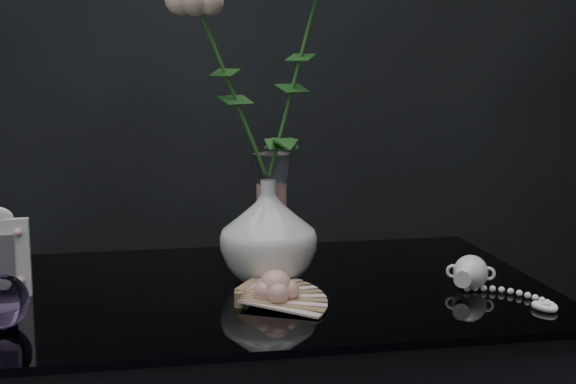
{
  "coord_description": "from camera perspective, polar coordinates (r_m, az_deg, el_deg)",
  "views": [
    {
      "loc": [
        -0.12,
        -1.19,
        1.13
      ],
      "look_at": [
        0.1,
        0.01,
        0.92
      ],
      "focal_mm": 50.0,
      "sensor_mm": 36.0,
      "label": 1
    }
  ],
  "objects": [
    {
      "name": "loose_rose",
      "position": [
        1.21,
        -0.89,
        -6.79
      ],
      "size": [
        0.16,
        0.18,
        0.05
      ],
      "primitive_type": null,
      "rotation": [
        0.0,
        0.0,
        -0.28
      ],
      "color": "#DC9E8E",
      "rests_on": "table"
    },
    {
      "name": "paperweight",
      "position": [
        1.17,
        -19.77,
        -7.33
      ],
      "size": [
        0.1,
        0.1,
        0.08
      ],
      "primitive_type": null,
      "rotation": [
        0.0,
        0.0,
        -0.44
      ],
      "color": "#B887DB",
      "rests_on": "table"
    },
    {
      "name": "paper_fan",
      "position": [
        1.2,
        -3.47,
        -7.53
      ],
      "size": [
        0.3,
        0.25,
        0.03
      ],
      "primitive_type": null,
      "rotation": [
        0.0,
        0.0,
        -0.19
      ],
      "color": "#F4E5C3",
      "rests_on": "table"
    },
    {
      "name": "roses",
      "position": [
        1.3,
        -1.4,
        9.55
      ],
      "size": [
        0.29,
        0.12,
        0.42
      ],
      "color": "beige",
      "rests_on": "vase"
    },
    {
      "name": "wine_glass",
      "position": [
        1.36,
        -1.18,
        -1.59
      ],
      "size": [
        0.07,
        0.07,
        0.21
      ],
      "primitive_type": null,
      "rotation": [
        0.0,
        0.0,
        0.07
      ],
      "color": "white",
      "rests_on": "table"
    },
    {
      "name": "pearl_jar",
      "position": [
        1.32,
        12.86,
        -5.48
      ],
      "size": [
        0.26,
        0.26,
        0.06
      ],
      "primitive_type": null,
      "rotation": [
        0.0,
        0.0,
        -0.45
      ],
      "color": "white",
      "rests_on": "table"
    },
    {
      "name": "vase",
      "position": [
        1.32,
        -1.41,
        -2.77
      ],
      "size": [
        0.21,
        0.21,
        0.17
      ],
      "primitive_type": "imported",
      "rotation": [
        0.0,
        0.0,
        0.39
      ],
      "color": "white",
      "rests_on": "table"
    }
  ]
}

